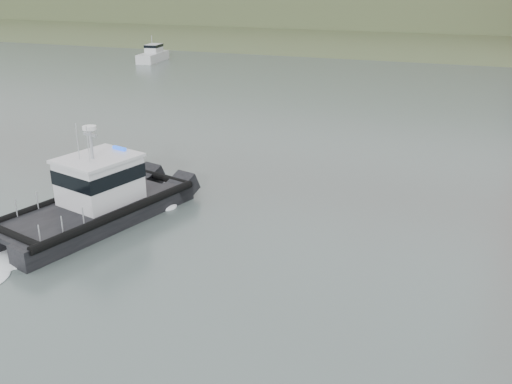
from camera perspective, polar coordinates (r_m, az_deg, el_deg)
ground at (r=18.96m, az=-8.95°, el=-17.46°), size 400.00×400.00×0.00m
patrol_boat at (r=29.50m, az=-15.68°, el=-0.52°), size 6.37×11.11×5.09m
motorboat at (r=84.32m, az=-10.25°, el=13.36°), size 3.01×6.91×3.68m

